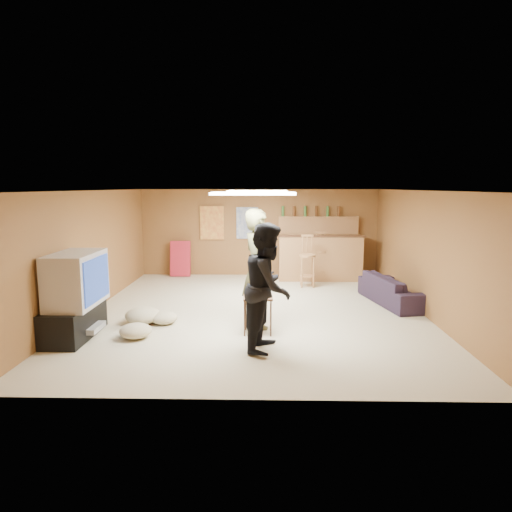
{
  "coord_description": "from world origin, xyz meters",
  "views": [
    {
      "loc": [
        0.2,
        -8.11,
        2.27
      ],
      "look_at": [
        0.0,
        0.2,
        1.0
      ],
      "focal_mm": 32.0,
      "sensor_mm": 36.0,
      "label": 1
    }
  ],
  "objects_px": {
    "bar_counter": "(320,257)",
    "sofa": "(395,290)",
    "tv_body": "(76,279)",
    "tray_table": "(258,315)",
    "person_olive": "(257,269)",
    "person_black": "(268,287)"
  },
  "relations": [
    {
      "from": "tv_body",
      "to": "person_olive",
      "type": "xyz_separation_m",
      "value": [
        2.7,
        0.6,
        0.06
      ]
    },
    {
      "from": "person_olive",
      "to": "sofa",
      "type": "xyz_separation_m",
      "value": [
        2.65,
        1.55,
        -0.69
      ]
    },
    {
      "from": "person_olive",
      "to": "sofa",
      "type": "height_order",
      "value": "person_olive"
    },
    {
      "from": "tv_body",
      "to": "tray_table",
      "type": "relative_size",
      "value": 1.88
    },
    {
      "from": "tv_body",
      "to": "person_black",
      "type": "height_order",
      "value": "person_black"
    },
    {
      "from": "tv_body",
      "to": "sofa",
      "type": "relative_size",
      "value": 0.58
    },
    {
      "from": "bar_counter",
      "to": "sofa",
      "type": "height_order",
      "value": "bar_counter"
    },
    {
      "from": "person_black",
      "to": "tray_table",
      "type": "relative_size",
      "value": 3.04
    },
    {
      "from": "bar_counter",
      "to": "person_olive",
      "type": "height_order",
      "value": "person_olive"
    },
    {
      "from": "person_olive",
      "to": "sofa",
      "type": "distance_m",
      "value": 3.15
    },
    {
      "from": "person_black",
      "to": "sofa",
      "type": "distance_m",
      "value": 3.63
    },
    {
      "from": "tv_body",
      "to": "sofa",
      "type": "distance_m",
      "value": 5.8
    },
    {
      "from": "tv_body",
      "to": "tray_table",
      "type": "height_order",
      "value": "tv_body"
    },
    {
      "from": "person_black",
      "to": "sofa",
      "type": "height_order",
      "value": "person_black"
    },
    {
      "from": "tray_table",
      "to": "tv_body",
      "type": "bearing_deg",
      "value": -174.67
    },
    {
      "from": "tv_body",
      "to": "tray_table",
      "type": "distance_m",
      "value": 2.79
    },
    {
      "from": "bar_counter",
      "to": "person_black",
      "type": "xyz_separation_m",
      "value": [
        -1.28,
        -4.88,
        0.34
      ]
    },
    {
      "from": "bar_counter",
      "to": "tray_table",
      "type": "bearing_deg",
      "value": -108.89
    },
    {
      "from": "person_olive",
      "to": "tray_table",
      "type": "distance_m",
      "value": 0.76
    },
    {
      "from": "person_olive",
      "to": "person_black",
      "type": "distance_m",
      "value": 1.04
    },
    {
      "from": "person_olive",
      "to": "tray_table",
      "type": "bearing_deg",
      "value": 161.51
    },
    {
      "from": "person_black",
      "to": "tv_body",
      "type": "bearing_deg",
      "value": 94.53
    }
  ]
}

